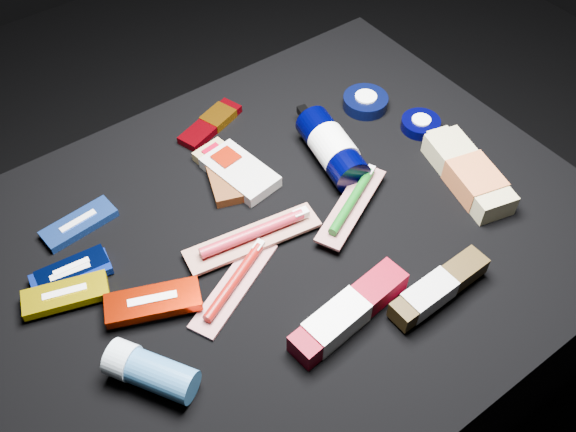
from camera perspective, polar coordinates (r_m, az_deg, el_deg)
ground at (r=1.35m, az=-0.27°, el=-12.15°), size 3.00×3.00×0.00m
cloth_table at (r=1.18m, az=-0.30°, el=-7.57°), size 0.98×0.78×0.40m
luna_bar_0 at (r=1.07m, az=-18.07°, el=-0.66°), size 0.12×0.06×0.02m
luna_bar_1 at (r=1.01m, az=-18.70°, el=-4.94°), size 0.12×0.06×0.02m
luna_bar_2 at (r=1.01m, az=-18.61°, el=-4.49°), size 0.11×0.05×0.01m
luna_bar_3 at (r=0.98m, az=-19.15°, el=-6.63°), size 0.13×0.08×0.02m
luna_bar_4 at (r=0.94m, az=-11.89°, el=-7.49°), size 0.14×0.10×0.02m
clif_bar_0 at (r=1.09m, az=-5.50°, el=3.54°), size 0.09×0.12×0.02m
clif_bar_1 at (r=1.09m, az=-4.49°, el=4.06°), size 0.09×0.14×0.02m
clif_bar_2 at (r=1.11m, az=-5.70°, el=4.73°), size 0.07×0.12×0.02m
power_bar at (r=1.19m, az=-6.68°, el=8.31°), size 0.14×0.08×0.02m
lotion_bottle at (r=1.10m, az=3.94°, el=6.04°), size 0.09×0.21×0.07m
cream_tin_upper at (r=1.23m, az=6.89°, el=10.05°), size 0.08×0.08×0.03m
cream_tin_lower at (r=1.20m, az=11.70°, el=8.01°), size 0.07×0.07×0.02m
bodywash_bottle at (r=1.11m, az=15.79°, el=3.57°), size 0.11×0.20×0.04m
deodorant_stick at (r=0.88m, az=-12.17°, el=-13.33°), size 0.10×0.13×0.05m
toothbrush_pack_0 at (r=0.95m, az=-4.72°, el=-5.88°), size 0.19×0.12×0.02m
toothbrush_pack_1 at (r=0.99m, az=-3.00°, el=-1.73°), size 0.22×0.08×0.02m
toothbrush_pack_2 at (r=1.03m, az=5.73°, el=1.25°), size 0.19×0.12×0.02m
toothpaste_carton_red at (r=0.91m, az=5.08°, el=-8.79°), size 0.20×0.06×0.04m
toothpaste_carton_green at (r=0.95m, az=12.98°, el=-6.44°), size 0.17×0.04×0.03m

